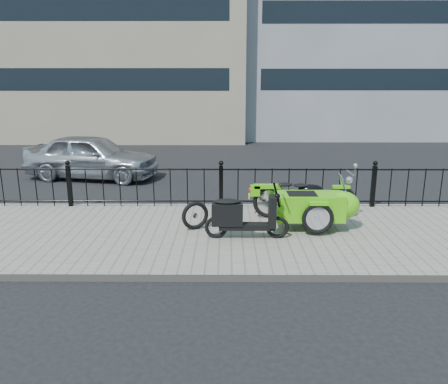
{
  "coord_description": "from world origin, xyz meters",
  "views": [
    {
      "loc": [
        0.12,
        -8.45,
        2.96
      ],
      "look_at": [
        0.08,
        -0.1,
        0.82
      ],
      "focal_mm": 35.0,
      "sensor_mm": 36.0,
      "label": 1
    }
  ],
  "objects_px": {
    "motorcycle_sidecar": "(317,204)",
    "spare_tire": "(195,216)",
    "sedan_car": "(92,156)",
    "scooter": "(241,217)"
  },
  "relations": [
    {
      "from": "motorcycle_sidecar",
      "to": "scooter",
      "type": "height_order",
      "value": "scooter"
    },
    {
      "from": "motorcycle_sidecar",
      "to": "sedan_car",
      "type": "height_order",
      "value": "sedan_car"
    },
    {
      "from": "motorcycle_sidecar",
      "to": "scooter",
      "type": "distance_m",
      "value": 1.64
    },
    {
      "from": "motorcycle_sidecar",
      "to": "spare_tire",
      "type": "bearing_deg",
      "value": -176.39
    },
    {
      "from": "scooter",
      "to": "sedan_car",
      "type": "distance_m",
      "value": 7.13
    },
    {
      "from": "spare_tire",
      "to": "sedan_car",
      "type": "distance_m",
      "value": 6.22
    },
    {
      "from": "motorcycle_sidecar",
      "to": "sedan_car",
      "type": "xyz_separation_m",
      "value": [
        -5.93,
        4.96,
        0.09
      ]
    },
    {
      "from": "scooter",
      "to": "motorcycle_sidecar",
      "type": "bearing_deg",
      "value": 22.87
    },
    {
      "from": "motorcycle_sidecar",
      "to": "spare_tire",
      "type": "distance_m",
      "value": 2.4
    },
    {
      "from": "sedan_car",
      "to": "scooter",
      "type": "bearing_deg",
      "value": -131.55
    }
  ]
}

